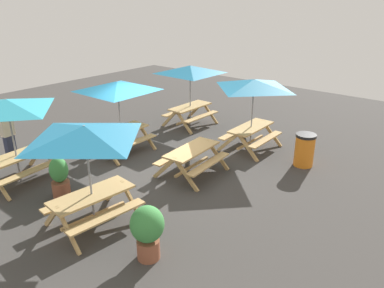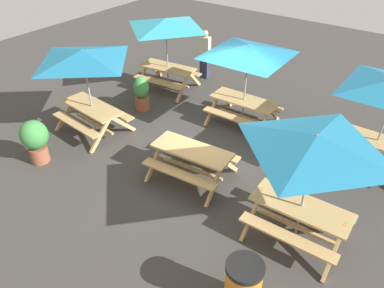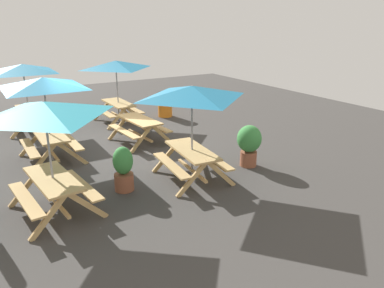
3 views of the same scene
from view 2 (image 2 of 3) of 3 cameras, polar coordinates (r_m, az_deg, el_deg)
name	(u,v)px [view 2 (image 2 of 3)]	position (r m, az deg, el deg)	size (l,w,h in m)	color
ground_plane	(216,145)	(9.72, 3.65, -0.19)	(24.00, 24.00, 0.00)	#3D3A38
picnic_table_0	(84,62)	(9.75, -16.15, 11.91)	(2.18, 2.18, 2.34)	tan
picnic_table_1	(192,156)	(8.35, 0.00, -1.91)	(1.91, 1.66, 0.81)	tan
picnic_table_3	(248,56)	(9.84, 8.51, 13.08)	(2.83, 2.83, 2.34)	tan
picnic_table_4	(314,151)	(6.39, 18.10, -0.99)	(2.04, 2.04, 2.34)	tan
picnic_table_5	(166,29)	(11.89, -3.97, 17.13)	(2.20, 2.20, 2.34)	tan
trash_bin_orange	(243,286)	(6.16, 7.75, -20.66)	(0.59, 0.59, 0.98)	orange
potted_plant_0	(142,93)	(11.19, -7.68, 7.68)	(0.46, 0.46, 1.05)	#935138
potted_plant_1	(35,139)	(9.53, -22.80, 0.72)	(0.65, 0.65, 1.12)	#935138
person_standing	(205,53)	(13.05, 1.94, 13.66)	(0.39, 0.27, 1.67)	#2D334C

